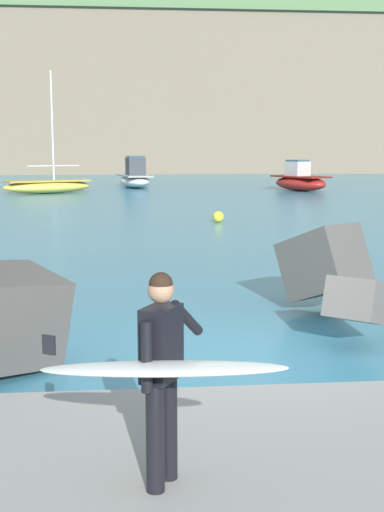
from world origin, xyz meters
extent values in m
plane|color=teal|center=(0.00, 0.00, 0.00)|extent=(400.00, 400.00, 0.00)
cube|color=gray|center=(0.00, -4.00, 0.12)|extent=(48.00, 4.40, 0.24)
cube|color=#4C4944|center=(1.93, 2.62, 0.90)|extent=(1.74, 1.87, 1.50)
cube|color=#4C4944|center=(-3.29, -0.33, 0.77)|extent=(2.01, 1.87, 1.49)
cube|color=#605B56|center=(1.77, 0.32, 0.72)|extent=(1.12, 1.13, 0.78)
cylinder|color=black|center=(-1.28, -3.95, 0.69)|extent=(0.15, 0.15, 0.90)
cylinder|color=black|center=(-1.40, -4.16, 0.69)|extent=(0.15, 0.15, 0.90)
cube|color=black|center=(-1.34, -4.06, 1.44)|extent=(0.38, 0.44, 0.60)
sphere|color=#A87A5B|center=(-1.34, -4.06, 1.87)|extent=(0.21, 0.21, 0.21)
sphere|color=black|center=(-1.34, -4.06, 1.92)|extent=(0.19, 0.19, 0.19)
cylinder|color=black|center=(-1.11, -3.75, 1.56)|extent=(0.34, 0.50, 0.41)
cylinder|color=black|center=(-1.47, -4.28, 1.40)|extent=(0.09, 0.09, 0.56)
ellipsoid|color=white|center=(-1.41, -4.39, 1.34)|extent=(2.00, 1.34, 0.37)
cube|color=black|center=(-2.24, -3.92, 1.41)|extent=(0.11, 0.08, 0.16)
ellipsoid|color=maroon|center=(9.95, 35.83, 0.50)|extent=(3.92, 4.80, 0.99)
cube|color=maroon|center=(9.95, 35.83, 0.95)|extent=(3.61, 4.42, 0.10)
cube|color=#B7B2A8|center=(9.78, 36.11, 1.47)|extent=(1.71, 1.74, 0.95)
cube|color=#334C5B|center=(9.78, 36.11, 2.01)|extent=(1.54, 1.57, 0.12)
ellipsoid|color=beige|center=(-1.10, 40.51, 0.45)|extent=(2.92, 5.13, 0.91)
cube|color=#9C9991|center=(-1.10, 40.51, 0.87)|extent=(2.69, 4.72, 0.10)
cube|color=#33383D|center=(-1.03, 40.16, 1.54)|extent=(1.46, 1.66, 1.26)
cube|color=#334C5B|center=(-1.03, 40.16, 2.23)|extent=(1.32, 1.49, 0.12)
ellipsoid|color=#EAC64C|center=(-6.68, 34.94, 0.41)|extent=(5.92, 3.98, 0.83)
cube|color=#AF9539|center=(-6.68, 34.94, 0.79)|extent=(5.45, 3.66, 0.10)
cylinder|color=silver|center=(-6.29, 35.11, 4.23)|extent=(0.12, 0.12, 6.81)
cylinder|color=silver|center=(-6.29, 35.11, 1.73)|extent=(3.14, 1.47, 0.08)
sphere|color=yellow|center=(1.95, 17.37, 0.22)|extent=(0.44, 0.44, 0.44)
cube|color=#756651|center=(17.60, 83.62, 8.42)|extent=(74.69, 40.68, 16.83)
cube|color=#567547|center=(17.60, 83.62, 17.43)|extent=(76.19, 41.49, 1.20)
cube|color=beige|center=(11.35, 91.59, 20.03)|extent=(6.45, 6.70, 4.00)
cube|color=#66564C|center=(11.35, 91.59, 22.18)|extent=(6.77, 7.03, 0.30)
cube|color=#B2ADA3|center=(8.18, 85.29, 20.04)|extent=(5.86, 7.65, 4.01)
cube|color=#66564C|center=(8.18, 85.29, 22.19)|extent=(6.15, 8.03, 0.30)
cube|color=#B2ADA3|center=(15.16, 85.44, 20.99)|extent=(5.62, 6.66, 5.93)
cube|color=silver|center=(5.34, 85.86, 20.14)|extent=(7.22, 5.01, 4.22)
camera|label=1|loc=(-1.59, -9.31, 2.99)|focal=47.97mm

